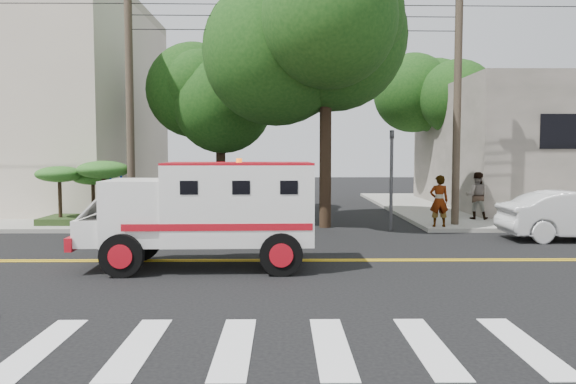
{
  "coord_description": "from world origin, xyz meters",
  "views": [
    {
      "loc": [
        -0.11,
        -14.41,
        2.79
      ],
      "look_at": [
        0.07,
        2.66,
        1.6
      ],
      "focal_mm": 35.0,
      "sensor_mm": 36.0,
      "label": 1
    }
  ],
  "objects": [
    {
      "name": "tree_right",
      "position": [
        8.84,
        15.77,
        6.09
      ],
      "size": [
        4.8,
        4.5,
        8.2
      ],
      "color": "black",
      "rests_on": "ground"
    },
    {
      "name": "ground",
      "position": [
        0.0,
        0.0,
        0.0
      ],
      "size": [
        100.0,
        100.0,
        0.0
      ],
      "primitive_type": "plane",
      "color": "black",
      "rests_on": "ground"
    },
    {
      "name": "pedestrian_a",
      "position": [
        5.5,
        5.5,
        1.08
      ],
      "size": [
        0.69,
        0.47,
        1.85
      ],
      "primitive_type": "imported",
      "rotation": [
        0.0,
        0.0,
        3.1
      ],
      "color": "gray",
      "rests_on": "sidewalk_ne"
    },
    {
      "name": "traffic_signal",
      "position": [
        3.8,
        5.6,
        2.23
      ],
      "size": [
        0.15,
        0.18,
        3.6
      ],
      "color": "#3F3F42",
      "rests_on": "ground"
    },
    {
      "name": "tree_main",
      "position": [
        1.94,
        6.21,
        7.2
      ],
      "size": [
        6.08,
        5.7,
        9.85
      ],
      "color": "black",
      "rests_on": "ground"
    },
    {
      "name": "pedestrian_b",
      "position": [
        7.65,
        7.79,
        1.09
      ],
      "size": [
        1.1,
        0.98,
        1.88
      ],
      "primitive_type": "imported",
      "rotation": [
        0.0,
        0.0,
        2.79
      ],
      "color": "gray",
      "rests_on": "sidewalk_ne"
    },
    {
      "name": "armored_truck",
      "position": [
        -1.88,
        -0.85,
        1.46
      ],
      "size": [
        5.69,
        2.43,
        2.56
      ],
      "rotation": [
        0.0,
        0.0,
        0.03
      ],
      "color": "white",
      "rests_on": "ground"
    },
    {
      "name": "sidewalk_nw",
      "position": [
        -13.5,
        13.5,
        0.07
      ],
      "size": [
        17.0,
        17.0,
        0.15
      ],
      "primitive_type": "cube",
      "color": "gray",
      "rests_on": "ground"
    },
    {
      "name": "utility_pole_right",
      "position": [
        6.3,
        6.2,
        4.5
      ],
      "size": [
        0.28,
        0.28,
        9.0
      ],
      "primitive_type": "cylinder",
      "color": "#382D23",
      "rests_on": "ground"
    },
    {
      "name": "tree_left",
      "position": [
        -2.68,
        11.79,
        5.73
      ],
      "size": [
        4.48,
        4.2,
        7.7
      ],
      "color": "black",
      "rests_on": "ground"
    },
    {
      "name": "accessibility_sign",
      "position": [
        -6.2,
        6.17,
        1.37
      ],
      "size": [
        0.45,
        0.1,
        2.02
      ],
      "color": "#3F3F42",
      "rests_on": "ground"
    },
    {
      "name": "utility_pole_left",
      "position": [
        -5.6,
        6.0,
        4.5
      ],
      "size": [
        0.28,
        0.28,
        9.0
      ],
      "primitive_type": "cylinder",
      "color": "#382D23",
      "rests_on": "ground"
    },
    {
      "name": "sidewalk_ne",
      "position": [
        13.5,
        13.5,
        0.07
      ],
      "size": [
        17.0,
        17.0,
        0.15
      ],
      "primitive_type": "cube",
      "color": "gray",
      "rests_on": "ground"
    },
    {
      "name": "palm_planter",
      "position": [
        -7.44,
        6.62,
        1.65
      ],
      "size": [
        3.52,
        2.63,
        2.36
      ],
      "color": "#1E3314",
      "rests_on": "sidewalk_nw"
    }
  ]
}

